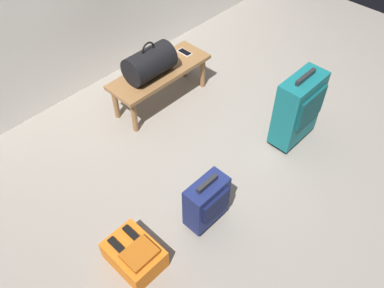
# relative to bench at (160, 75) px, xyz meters

# --- Properties ---
(ground_plane) EXTENTS (6.60, 6.60, 0.00)m
(ground_plane) POSITION_rel_bench_xyz_m (-0.20, -0.85, -0.31)
(ground_plane) COLOR gray
(bench) EXTENTS (1.00, 0.36, 0.36)m
(bench) POSITION_rel_bench_xyz_m (0.00, 0.00, 0.00)
(bench) COLOR olive
(bench) RESTS_ON ground
(duffel_bag_black) EXTENTS (0.44, 0.26, 0.34)m
(duffel_bag_black) POSITION_rel_bench_xyz_m (-0.11, 0.00, 0.19)
(duffel_bag_black) COLOR black
(duffel_bag_black) RESTS_ON bench
(cell_phone) EXTENTS (0.07, 0.14, 0.01)m
(cell_phone) POSITION_rel_bench_xyz_m (0.35, 0.03, 0.06)
(cell_phone) COLOR silver
(cell_phone) RESTS_ON bench
(suitcase_upright_teal) EXTENTS (0.43, 0.23, 0.69)m
(suitcase_upright_teal) POSITION_rel_bench_xyz_m (0.44, -1.20, 0.05)
(suitcase_upright_teal) COLOR #14666B
(suitcase_upright_teal) RESTS_ON ground
(suitcase_small_navy) EXTENTS (0.32, 0.19, 0.46)m
(suitcase_small_navy) POSITION_rel_bench_xyz_m (-0.70, -1.23, -0.07)
(suitcase_small_navy) COLOR navy
(suitcase_small_navy) RESTS_ON ground
(backpack_orange) EXTENTS (0.28, 0.38, 0.21)m
(backpack_orange) POSITION_rel_bench_xyz_m (-1.27, -1.10, -0.22)
(backpack_orange) COLOR orange
(backpack_orange) RESTS_ON ground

